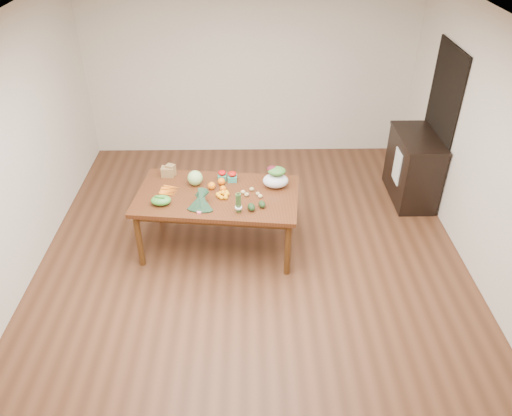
{
  "coord_description": "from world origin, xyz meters",
  "views": [
    {
      "loc": [
        -0.03,
        -4.43,
        3.81
      ],
      "look_at": [
        0.04,
        0.0,
        0.84
      ],
      "focal_mm": 35.0,
      "sensor_mm": 36.0,
      "label": 1
    }
  ],
  "objects_px": {
    "mandarin_cluster": "(223,193)",
    "asparagus_bundle": "(238,203)",
    "cabbage": "(195,178)",
    "salad_bag": "(276,178)",
    "cabinet": "(413,167)",
    "paper_bag": "(168,171)",
    "kale_bunch": "(200,202)",
    "dining_table": "(219,221)"
  },
  "relations": [
    {
      "from": "dining_table",
      "to": "salad_bag",
      "type": "height_order",
      "value": "salad_bag"
    },
    {
      "from": "mandarin_cluster",
      "to": "asparagus_bundle",
      "type": "height_order",
      "value": "asparagus_bundle"
    },
    {
      "from": "cabinet",
      "to": "cabbage",
      "type": "xyz_separation_m",
      "value": [
        -2.88,
        -0.87,
        0.37
      ]
    },
    {
      "from": "mandarin_cluster",
      "to": "cabbage",
      "type": "bearing_deg",
      "value": 141.59
    },
    {
      "from": "cabinet",
      "to": "kale_bunch",
      "type": "relative_size",
      "value": 2.55
    },
    {
      "from": "dining_table",
      "to": "mandarin_cluster",
      "type": "height_order",
      "value": "mandarin_cluster"
    },
    {
      "from": "mandarin_cluster",
      "to": "dining_table",
      "type": "bearing_deg",
      "value": 143.83
    },
    {
      "from": "paper_bag",
      "to": "asparagus_bundle",
      "type": "height_order",
      "value": "asparagus_bundle"
    },
    {
      "from": "mandarin_cluster",
      "to": "asparagus_bundle",
      "type": "distance_m",
      "value": 0.38
    },
    {
      "from": "paper_bag",
      "to": "asparagus_bundle",
      "type": "bearing_deg",
      "value": -42.6
    },
    {
      "from": "dining_table",
      "to": "asparagus_bundle",
      "type": "height_order",
      "value": "asparagus_bundle"
    },
    {
      "from": "dining_table",
      "to": "salad_bag",
      "type": "relative_size",
      "value": 6.17
    },
    {
      "from": "paper_bag",
      "to": "kale_bunch",
      "type": "relative_size",
      "value": 0.51
    },
    {
      "from": "dining_table",
      "to": "asparagus_bundle",
      "type": "relative_size",
      "value": 7.4
    },
    {
      "from": "asparagus_bundle",
      "to": "salad_bag",
      "type": "bearing_deg",
      "value": 57.25
    },
    {
      "from": "mandarin_cluster",
      "to": "salad_bag",
      "type": "bearing_deg",
      "value": 18.38
    },
    {
      "from": "asparagus_bundle",
      "to": "salad_bag",
      "type": "xyz_separation_m",
      "value": [
        0.43,
        0.53,
        -0.01
      ]
    },
    {
      "from": "cabbage",
      "to": "salad_bag",
      "type": "distance_m",
      "value": 0.95
    },
    {
      "from": "cabbage",
      "to": "asparagus_bundle",
      "type": "height_order",
      "value": "asparagus_bundle"
    },
    {
      "from": "kale_bunch",
      "to": "asparagus_bundle",
      "type": "distance_m",
      "value": 0.43
    },
    {
      "from": "kale_bunch",
      "to": "asparagus_bundle",
      "type": "height_order",
      "value": "asparagus_bundle"
    },
    {
      "from": "cabinet",
      "to": "cabbage",
      "type": "height_order",
      "value": "cabinet"
    },
    {
      "from": "dining_table",
      "to": "asparagus_bundle",
      "type": "xyz_separation_m",
      "value": [
        0.25,
        -0.38,
        0.5
      ]
    },
    {
      "from": "paper_bag",
      "to": "cabbage",
      "type": "relative_size",
      "value": 1.14
    },
    {
      "from": "paper_bag",
      "to": "salad_bag",
      "type": "relative_size",
      "value": 0.68
    },
    {
      "from": "paper_bag",
      "to": "salad_bag",
      "type": "bearing_deg",
      "value": -11.9
    },
    {
      "from": "cabbage",
      "to": "mandarin_cluster",
      "type": "bearing_deg",
      "value": -38.41
    },
    {
      "from": "asparagus_bundle",
      "to": "kale_bunch",
      "type": "bearing_deg",
      "value": 174.48
    },
    {
      "from": "dining_table",
      "to": "mandarin_cluster",
      "type": "relative_size",
      "value": 10.27
    },
    {
      "from": "dining_table",
      "to": "cabinet",
      "type": "bearing_deg",
      "value": 28.76
    },
    {
      "from": "mandarin_cluster",
      "to": "kale_bunch",
      "type": "bearing_deg",
      "value": -135.15
    },
    {
      "from": "salad_bag",
      "to": "cabbage",
      "type": "bearing_deg",
      "value": 176.02
    },
    {
      "from": "kale_bunch",
      "to": "salad_bag",
      "type": "relative_size",
      "value": 1.33
    },
    {
      "from": "cabinet",
      "to": "cabbage",
      "type": "relative_size",
      "value": 5.71
    },
    {
      "from": "kale_bunch",
      "to": "paper_bag",
      "type": "bearing_deg",
      "value": 128.65
    },
    {
      "from": "paper_bag",
      "to": "mandarin_cluster",
      "type": "bearing_deg",
      "value": -34.6
    },
    {
      "from": "cabinet",
      "to": "asparagus_bundle",
      "type": "xyz_separation_m",
      "value": [
        -2.36,
        -1.46,
        0.4
      ]
    },
    {
      "from": "cabbage",
      "to": "salad_bag",
      "type": "relative_size",
      "value": 0.6
    },
    {
      "from": "paper_bag",
      "to": "cabinet",
      "type": "bearing_deg",
      "value": 11.53
    },
    {
      "from": "cabinet",
      "to": "paper_bag",
      "type": "height_order",
      "value": "cabinet"
    },
    {
      "from": "cabbage",
      "to": "mandarin_cluster",
      "type": "distance_m",
      "value": 0.43
    },
    {
      "from": "cabinet",
      "to": "kale_bunch",
      "type": "xyz_separation_m",
      "value": [
        -2.78,
        -1.37,
        0.36
      ]
    }
  ]
}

